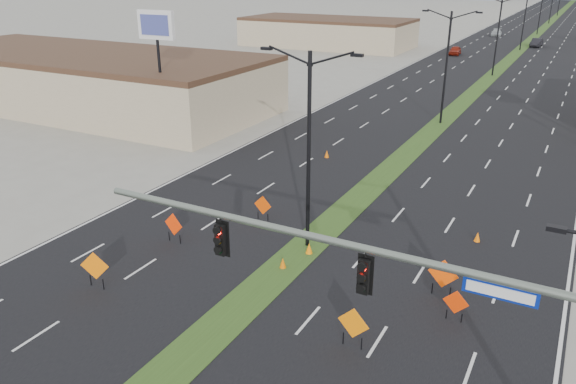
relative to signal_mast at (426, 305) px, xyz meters
The scene contains 25 objects.
road_surface 98.49m from the signal_mast, 94.99° to the left, with size 25.00×400.00×0.02m, color black.
median_strip 98.49m from the signal_mast, 94.99° to the left, with size 2.00×400.00×0.04m, color #2A4619.
building_sw_near 51.83m from the signal_mast, 147.26° to the left, with size 40.00×16.00×5.00m, color tan.
building_sw_far 92.41m from the signal_mast, 116.04° to the left, with size 30.00×14.00×4.50m, color tan.
signal_mast is the anchor object (origin of this frame).
streetlight_0 13.18m from the signal_mast, 130.54° to the left, with size 5.15×0.24×10.02m.
streetlight_1 38.96m from the signal_mast, 102.69° to the left, with size 5.15×0.24×10.02m.
streetlight_2 66.56m from the signal_mast, 97.39° to the left, with size 5.15×0.24×10.02m.
streetlight_3 94.39m from the signal_mast, 95.20° to the left, with size 5.15×0.24×10.02m.
streetlight_4 122.30m from the signal_mast, 94.01° to the left, with size 5.15×0.24×10.02m.
streetlight_5 150.25m from the signal_mast, 93.26° to the left, with size 5.15×0.24×10.02m.
car_left 84.97m from the signal_mast, 101.81° to the left, with size 1.64×4.08×1.39m, color maroon.
car_mid 100.45m from the signal_mast, 93.75° to the left, with size 1.57×4.49×1.48m, color black.
car_far 115.78m from the signal_mast, 97.86° to the left, with size 1.94×4.78×1.39m, color #A7ACB0.
construction_sign_0 15.70m from the signal_mast, behind, with size 1.29×0.49×1.80m.
construction_sign_1 17.34m from the signal_mast, 136.34° to the left, with size 1.13×0.09×1.50m.
construction_sign_2 16.94m from the signal_mast, 154.70° to the left, with size 1.24×0.21×1.66m.
construction_sign_3 5.99m from the signal_mast, 135.39° to the left, with size 1.30×0.15×1.73m.
construction_sign_4 7.91m from the signal_mast, 92.27° to the left, with size 1.06×0.08×1.42m.
construction_sign_5 9.32m from the signal_mast, 98.11° to the left, with size 1.35×0.13×1.80m.
cone_0 12.12m from the signal_mast, 139.45° to the left, with size 0.34×0.34×0.57m, color #DD6504.
cone_1 13.05m from the signal_mast, 131.20° to the left, with size 0.37×0.37×0.62m, color orange.
cone_2 15.38m from the signal_mast, 93.20° to the left, with size 0.33×0.33×0.55m, color #FF6E05.
cone_3 27.83m from the signal_mast, 119.95° to the left, with size 0.35×0.35×0.59m, color #EC6304.
pole_sign_west 36.28m from the signal_mast, 141.58° to the left, with size 3.40×0.49×10.39m.
Camera 1 is at (11.43, -11.56, 13.55)m, focal length 35.00 mm.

